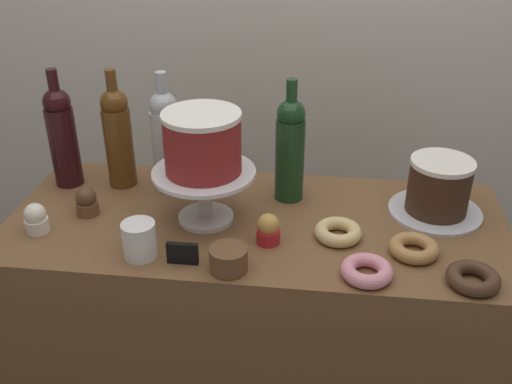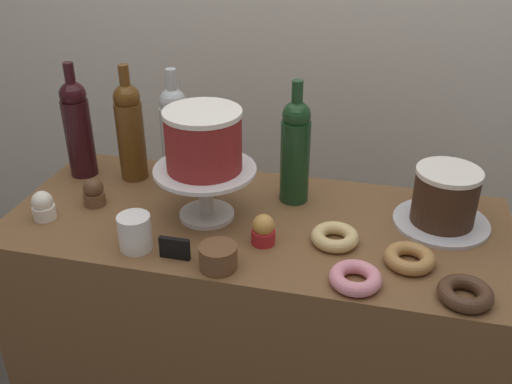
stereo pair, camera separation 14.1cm
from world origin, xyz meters
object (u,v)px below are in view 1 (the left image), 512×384
wine_bottle_amber (118,136)px  donut_chocolate (473,278)px  wine_bottle_green (290,148)px  donut_maple (414,248)px  cookie_stack (229,259)px  price_sign_chalkboard (182,253)px  chocolate_round_cake (439,186)px  donut_pink (367,271)px  coffee_cup_ceramic (139,240)px  cake_stand_pedestal (205,186)px  wine_bottle_clear (166,139)px  wine_bottle_dark_red (62,135)px  cupcake_caramel (268,230)px  cupcake_vanilla (36,219)px  donut_glazed (338,232)px  white_layer_cake (202,142)px  cupcake_chocolate (87,202)px

wine_bottle_amber → donut_chocolate: wine_bottle_amber is taller
wine_bottle_green → donut_maple: 0.40m
cookie_stack → price_sign_chalkboard: bearing=174.0°
donut_maple → chocolate_round_cake: bearing=68.6°
donut_pink → coffee_cup_ceramic: (-0.50, 0.02, 0.03)m
cake_stand_pedestal → chocolate_round_cake: size_ratio=1.61×
wine_bottle_clear → donut_pink: wine_bottle_clear is taller
wine_bottle_dark_red → donut_chocolate: 1.08m
cupcake_caramel → donut_chocolate: 0.46m
cake_stand_pedestal → wine_bottle_dark_red: (-0.41, 0.14, 0.05)m
donut_pink → cookie_stack: 0.30m
cupcake_vanilla → donut_chocolate: 1.00m
cupcake_vanilla → cookie_stack: cupcake_vanilla is taller
cupcake_vanilla → donut_chocolate: cupcake_vanilla is taller
wine_bottle_clear → cupcake_vanilla: bearing=-135.0°
price_sign_chalkboard → donut_glazed: bearing=23.1°
coffee_cup_ceramic → donut_pink: bearing=-2.0°
donut_maple → coffee_cup_ceramic: coffee_cup_ceramic is taller
chocolate_round_cake → white_layer_cake: bearing=-170.1°
cupcake_vanilla → cupcake_chocolate: size_ratio=1.00×
white_layer_cake → cupcake_caramel: size_ratio=2.50×
chocolate_round_cake → donut_glazed: chocolate_round_cake is taller
cupcake_vanilla → donut_chocolate: (1.00, -0.09, -0.02)m
chocolate_round_cake → cupcake_vanilla: 0.99m
wine_bottle_dark_red → donut_pink: (0.80, -0.33, -0.13)m
wine_bottle_green → donut_glazed: bearing=-54.4°
chocolate_round_cake → donut_pink: size_ratio=1.39×
white_layer_cake → cupcake_caramel: (0.16, -0.08, -0.17)m
wine_bottle_dark_red → donut_chocolate: wine_bottle_dark_red is taller
cake_stand_pedestal → chocolate_round_cake: 0.58m
wine_bottle_amber → cupcake_vanilla: 0.31m
white_layer_cake → price_sign_chalkboard: white_layer_cake is taller
wine_bottle_amber → cupcake_vanilla: bearing=-115.6°
cake_stand_pedestal → donut_glazed: 0.34m
wine_bottle_clear → donut_glazed: bearing=-23.4°
cookie_stack → price_sign_chalkboard: cookie_stack is taller
donut_glazed → chocolate_round_cake: bearing=30.5°
wine_bottle_clear → donut_maple: 0.69m
coffee_cup_ceramic → wine_bottle_green: bearing=45.0°
donut_pink → cookie_stack: cookie_stack is taller
wine_bottle_green → chocolate_round_cake: bearing=-5.9°
cake_stand_pedestal → white_layer_cake: 0.12m
wine_bottle_dark_red → coffee_cup_ceramic: wine_bottle_dark_red is taller
chocolate_round_cake → donut_maple: (-0.07, -0.19, -0.06)m
wine_bottle_clear → price_sign_chalkboard: size_ratio=4.65×
donut_maple → wine_bottle_clear: bearing=158.7°
cake_stand_pedestal → white_layer_cake: bearing=180.0°
cake_stand_pedestal → wine_bottle_amber: (-0.27, 0.16, 0.05)m
donut_maple → cookie_stack: size_ratio=1.33×
chocolate_round_cake → cupcake_caramel: bearing=-155.8°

